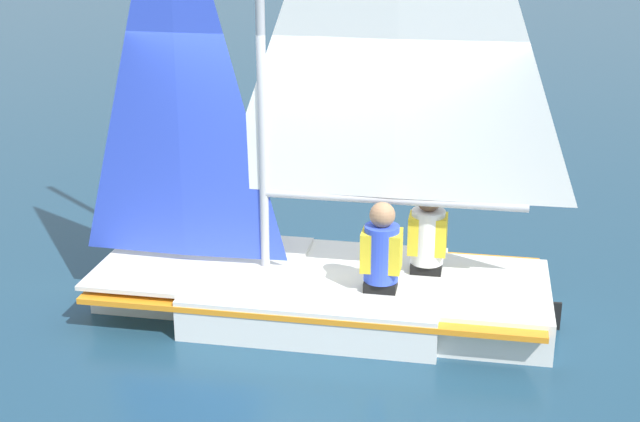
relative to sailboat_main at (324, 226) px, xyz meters
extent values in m
plane|color=navy|center=(-0.03, 0.02, -0.83)|extent=(260.00, 260.00, 0.00)
cube|color=white|center=(-0.03, 0.02, -0.64)|extent=(2.74, 2.72, 0.37)
cube|color=white|center=(-1.16, 1.12, -0.64)|extent=(1.29, 1.29, 0.37)
cube|color=white|center=(1.11, -1.07, -0.64)|extent=(1.64, 1.65, 0.37)
cube|color=orange|center=(-0.03, 0.02, -0.52)|extent=(4.00, 3.94, 0.05)
cube|color=silver|center=(-0.82, 0.80, -0.44)|extent=(2.35, 2.35, 0.04)
cylinder|color=#B7B7BC|center=(0.44, -0.42, 0.28)|extent=(1.70, 1.65, 0.07)
pyramid|color=blue|center=(-0.93, 0.90, 1.49)|extent=(1.02, 0.98, 3.70)
cube|color=black|center=(1.48, -1.44, -0.70)|extent=(0.08, 0.08, 0.26)
cube|color=black|center=(0.23, -0.55, -0.60)|extent=(0.37, 0.37, 0.45)
cylinder|color=blue|center=(0.23, -0.55, -0.12)|extent=(0.42, 0.42, 0.50)
cube|color=yellow|center=(0.23, -0.55, -0.10)|extent=(0.43, 0.42, 0.35)
sphere|color=#A87A56|center=(0.23, -0.55, 0.23)|extent=(0.22, 0.22, 0.22)
cube|color=black|center=(0.81, -0.46, -0.60)|extent=(0.37, 0.37, 0.45)
cylinder|color=white|center=(0.81, -0.46, -0.12)|extent=(0.42, 0.42, 0.50)
cube|color=yellow|center=(0.81, -0.46, -0.10)|extent=(0.43, 0.42, 0.35)
sphere|color=brown|center=(0.81, -0.46, 0.23)|extent=(0.22, 0.22, 0.22)
cylinder|color=red|center=(0.81, -0.46, 0.31)|extent=(0.30, 0.30, 0.06)
camera|label=1|loc=(-4.12, -6.14, 2.79)|focal=50.00mm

